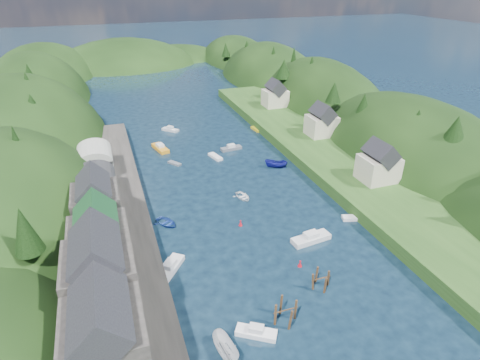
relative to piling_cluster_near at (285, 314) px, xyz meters
name	(u,v)px	position (x,y,z in m)	size (l,w,h in m)	color
ground	(210,155)	(5.00, 53.56, -1.32)	(600.00, 600.00, 0.00)	black
hillside_left	(27,169)	(-40.00, 78.56, -9.36)	(44.00, 245.56, 52.00)	black
hillside_right	(320,129)	(50.00, 78.56, -8.74)	(36.00, 245.56, 48.00)	black
far_hills	(149,82)	(6.21, 177.57, -12.12)	(103.00, 68.00, 44.00)	black
hill_trees	(194,94)	(5.21, 68.68, 9.86)	(88.53, 150.82, 12.78)	black
quay_left	(116,240)	(-19.00, 23.56, -0.32)	(12.00, 110.00, 2.00)	#2D2B28
terrace_left_grass	(70,248)	(-26.00, 23.56, -0.07)	(12.00, 110.00, 2.50)	#234719
quayside_buildings	(101,265)	(-21.00, 9.95, 5.76)	(8.00, 35.84, 12.90)	#2D2B28
boat_sheds	(96,170)	(-21.00, 42.56, 3.95)	(7.00, 21.00, 7.50)	#2D2D30
terrace_right	(322,153)	(30.00, 43.56, -0.12)	(16.00, 120.00, 2.40)	#234719
right_bank_cottages	(318,122)	(33.00, 51.90, 4.52)	(9.00, 59.24, 8.41)	beige
piling_cluster_near	(285,314)	(0.00, 0.00, 0.00)	(3.32, 3.09, 3.78)	#382314
piling_cluster_far	(321,281)	(7.33, 4.05, -0.26)	(2.89, 2.73, 3.26)	#382314
channel_buoy_near	(300,264)	(6.70, 9.05, -0.84)	(0.70, 0.70, 1.10)	#B20E1A
channel_buoy_far	(241,223)	(1.89, 22.39, -0.84)	(0.70, 0.70, 1.10)	#B20E1A
moored_boats	(226,202)	(1.70, 30.06, -0.77)	(39.09, 80.97, 2.06)	white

